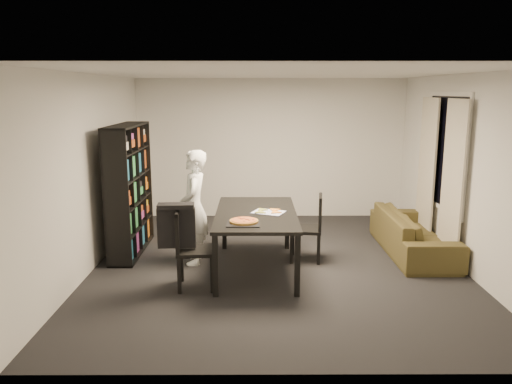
{
  "coord_description": "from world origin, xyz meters",
  "views": [
    {
      "loc": [
        -0.32,
        -6.61,
        2.39
      ],
      "look_at": [
        -0.29,
        -0.09,
        1.05
      ],
      "focal_mm": 35.0,
      "sensor_mm": 36.0,
      "label": 1
    }
  ],
  "objects_px": {
    "chair_left": "(188,243)",
    "pepperoni_pizza": "(244,221)",
    "bookshelf": "(129,189)",
    "chair_right": "(312,223)",
    "baking_tray": "(243,224)",
    "dining_table": "(256,217)",
    "sofa": "(413,233)",
    "person": "(194,207)"
  },
  "relations": [
    {
      "from": "chair_left",
      "to": "sofa",
      "type": "relative_size",
      "value": 0.47
    },
    {
      "from": "bookshelf",
      "to": "chair_right",
      "type": "xyz_separation_m",
      "value": [
        2.66,
        -0.41,
        -0.41
      ]
    },
    {
      "from": "pepperoni_pizza",
      "to": "sofa",
      "type": "distance_m",
      "value": 2.84
    },
    {
      "from": "chair_right",
      "to": "baking_tray",
      "type": "bearing_deg",
      "value": -36.58
    },
    {
      "from": "chair_right",
      "to": "sofa",
      "type": "height_order",
      "value": "chair_right"
    },
    {
      "from": "bookshelf",
      "to": "person",
      "type": "xyz_separation_m",
      "value": [
        1.01,
        -0.5,
        -0.16
      ]
    },
    {
      "from": "dining_table",
      "to": "pepperoni_pizza",
      "type": "xyz_separation_m",
      "value": [
        -0.15,
        -0.55,
        0.1
      ]
    },
    {
      "from": "person",
      "to": "sofa",
      "type": "distance_m",
      "value": 3.26
    },
    {
      "from": "bookshelf",
      "to": "pepperoni_pizza",
      "type": "bearing_deg",
      "value": -37.94
    },
    {
      "from": "chair_right",
      "to": "baking_tray",
      "type": "xyz_separation_m",
      "value": [
        -0.95,
        -0.98,
        0.26
      ]
    },
    {
      "from": "dining_table",
      "to": "chair_right",
      "type": "height_order",
      "value": "chair_right"
    },
    {
      "from": "pepperoni_pizza",
      "to": "dining_table",
      "type": "bearing_deg",
      "value": 74.76
    },
    {
      "from": "baking_tray",
      "to": "dining_table",
      "type": "bearing_deg",
      "value": 75.33
    },
    {
      "from": "baking_tray",
      "to": "bookshelf",
      "type": "bearing_deg",
      "value": 140.88
    },
    {
      "from": "chair_right",
      "to": "chair_left",
      "type": "bearing_deg",
      "value": -50.82
    },
    {
      "from": "chair_left",
      "to": "baking_tray",
      "type": "xyz_separation_m",
      "value": [
        0.67,
        0.02,
        0.24
      ]
    },
    {
      "from": "bookshelf",
      "to": "pepperoni_pizza",
      "type": "relative_size",
      "value": 5.43
    },
    {
      "from": "bookshelf",
      "to": "pepperoni_pizza",
      "type": "height_order",
      "value": "bookshelf"
    },
    {
      "from": "chair_left",
      "to": "baking_tray",
      "type": "height_order",
      "value": "chair_left"
    },
    {
      "from": "dining_table",
      "to": "chair_left",
      "type": "bearing_deg",
      "value": -143.3
    },
    {
      "from": "baking_tray",
      "to": "pepperoni_pizza",
      "type": "height_order",
      "value": "pepperoni_pizza"
    },
    {
      "from": "chair_left",
      "to": "person",
      "type": "xyz_separation_m",
      "value": [
        -0.03,
        0.91,
        0.24
      ]
    },
    {
      "from": "bookshelf",
      "to": "chair_left",
      "type": "distance_m",
      "value": 1.79
    },
    {
      "from": "chair_left",
      "to": "pepperoni_pizza",
      "type": "bearing_deg",
      "value": -88.24
    },
    {
      "from": "pepperoni_pizza",
      "to": "sofa",
      "type": "relative_size",
      "value": 0.17
    },
    {
      "from": "bookshelf",
      "to": "baking_tray",
      "type": "xyz_separation_m",
      "value": [
        1.71,
        -1.39,
        -0.15
      ]
    },
    {
      "from": "pepperoni_pizza",
      "to": "bookshelf",
      "type": "bearing_deg",
      "value": 142.06
    },
    {
      "from": "baking_tray",
      "to": "person",
      "type": "bearing_deg",
      "value": 128.11
    },
    {
      "from": "pepperoni_pizza",
      "to": "sofa",
      "type": "height_order",
      "value": "pepperoni_pizza"
    },
    {
      "from": "bookshelf",
      "to": "chair_left",
      "type": "relative_size",
      "value": 1.94
    },
    {
      "from": "sofa",
      "to": "baking_tray",
      "type": "bearing_deg",
      "value": 117.59
    },
    {
      "from": "person",
      "to": "pepperoni_pizza",
      "type": "relative_size",
      "value": 4.54
    },
    {
      "from": "dining_table",
      "to": "person",
      "type": "relative_size",
      "value": 1.2
    },
    {
      "from": "dining_table",
      "to": "baking_tray",
      "type": "xyz_separation_m",
      "value": [
        -0.16,
        -0.6,
        0.08
      ]
    },
    {
      "from": "chair_right",
      "to": "baking_tray",
      "type": "height_order",
      "value": "chair_right"
    },
    {
      "from": "person",
      "to": "sofa",
      "type": "relative_size",
      "value": 0.77
    },
    {
      "from": "bookshelf",
      "to": "dining_table",
      "type": "height_order",
      "value": "bookshelf"
    },
    {
      "from": "pepperoni_pizza",
      "to": "person",
      "type": "bearing_deg",
      "value": 130.1
    },
    {
      "from": "chair_right",
      "to": "pepperoni_pizza",
      "type": "xyz_separation_m",
      "value": [
        -0.95,
        -0.93,
        0.28
      ]
    },
    {
      "from": "chair_left",
      "to": "chair_right",
      "type": "height_order",
      "value": "chair_left"
    },
    {
      "from": "pepperoni_pizza",
      "to": "baking_tray",
      "type": "bearing_deg",
      "value": -98.44
    },
    {
      "from": "chair_right",
      "to": "person",
      "type": "distance_m",
      "value": 1.67
    }
  ]
}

